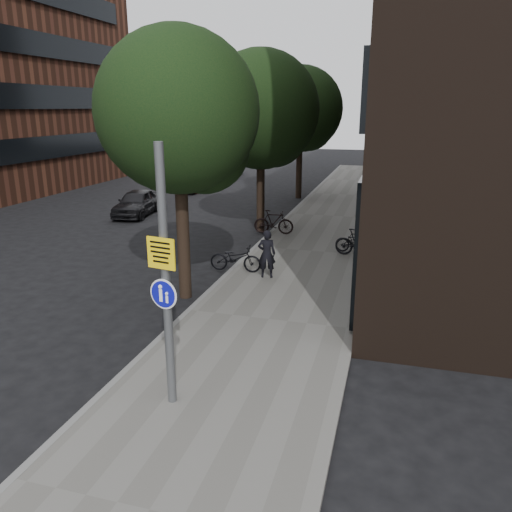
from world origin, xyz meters
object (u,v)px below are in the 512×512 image
(parked_bike_facade_near, at_px, (356,242))
(parked_car_near, at_px, (137,203))
(pedestrian, at_px, (267,254))
(signpost, at_px, (166,280))

(parked_bike_facade_near, height_order, parked_car_near, parked_car_near)
(parked_bike_facade_near, bearing_deg, parked_car_near, 76.04)
(parked_bike_facade_near, xyz_separation_m, parked_car_near, (-11.59, 4.43, 0.13))
(parked_bike_facade_near, bearing_deg, pedestrian, 151.79)
(signpost, relative_size, pedestrian, 3.04)
(signpost, xyz_separation_m, parked_bike_facade_near, (2.48, 10.99, -1.99))
(parked_car_near, bearing_deg, parked_bike_facade_near, -28.30)
(pedestrian, xyz_separation_m, parked_car_near, (-9.03, 8.06, -0.24))
(parked_bike_facade_near, relative_size, parked_car_near, 0.41)
(pedestrian, bearing_deg, parked_car_near, -54.73)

